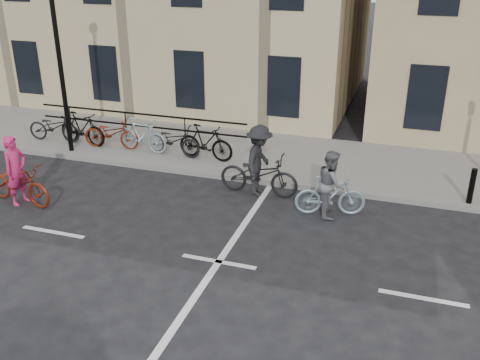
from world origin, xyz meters
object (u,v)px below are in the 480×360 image
(cyclist_pink, at_px, (18,180))
(cyclist_grey, at_px, (331,190))
(cyclist_dark, at_px, (259,168))
(lamp_post, at_px, (57,41))

(cyclist_pink, distance_m, cyclist_grey, 7.70)
(cyclist_grey, relative_size, cyclist_dark, 0.83)
(cyclist_grey, distance_m, cyclist_dark, 2.05)
(cyclist_dark, bearing_deg, cyclist_pink, 115.05)
(cyclist_grey, xyz_separation_m, cyclist_dark, (-1.95, 0.62, 0.07))
(lamp_post, relative_size, cyclist_pink, 2.56)
(lamp_post, relative_size, cyclist_dark, 2.50)
(cyclist_pink, height_order, cyclist_dark, cyclist_dark)
(cyclist_grey, bearing_deg, lamp_post, 64.05)
(lamp_post, distance_m, cyclist_dark, 6.97)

